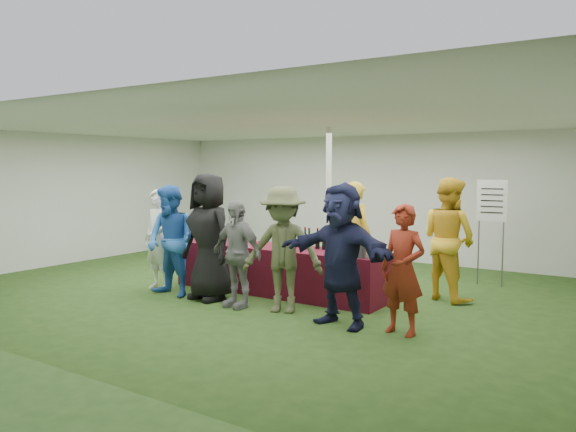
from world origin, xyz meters
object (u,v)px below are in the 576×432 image
Objects in this scene: wine_list_sign at (492,209)px; customer_6 at (403,269)px; customer_0 at (159,240)px; customer_3 at (237,254)px; customer_1 at (171,241)px; staff_back at (448,239)px; dump_bucket at (363,251)px; customer_2 at (208,237)px; customer_5 at (341,254)px; serving_table at (278,270)px; staff_pourer at (356,236)px; customer_4 at (283,250)px.

wine_list_sign is 3.50m from customer_6.
customer_3 is (1.78, -0.19, -0.06)m from customer_0.
customer_3 is (1.27, 0.03, -0.09)m from customer_1.
staff_back is 3.20m from customer_3.
dump_bucket is 2.35m from customer_2.
dump_bucket is at bearing 106.68° from customer_5.
customer_3 is (0.65, -0.13, -0.19)m from customer_2.
staff_back reaches higher than serving_table.
staff_pourer reaches higher than customer_3.
customer_4 is at bearing -179.43° from customer_5.
customer_0 is at bearing -143.33° from wine_list_sign.
serving_table is 2.28× the size of customer_6.
customer_6 is at bearing -21.67° from serving_table.
customer_0 is at bearing -169.23° from dump_bucket.
staff_pourer is 2.96m from customer_1.
customer_1 is at bearing 166.47° from customer_4.
customer_4 is at bearing -120.24° from wine_list_sign.
customer_5 is at bearing 5.87° from customer_2.
customer_0 is 1.05× the size of customer_6.
staff_pourer is 1.15× the size of customer_3.
customer_2 reaches higher than staff_pourer.
customer_3 is (-1.59, -0.83, -0.07)m from dump_bucket.
staff_back is at bearing 34.82° from customer_1.
serving_table is 1.39m from staff_pourer.
customer_2 reaches higher than customer_5.
customer_3 is 2.50m from customer_6.
customer_5 reaches higher than dump_bucket.
serving_table is at bearing 96.97° from customer_3.
staff_back is at bearing 101.65° from customer_6.
customer_5 is (0.11, -0.86, 0.07)m from dump_bucket.
customer_6 is (3.77, 0.09, -0.08)m from customer_1.
staff_pourer reaches higher than customer_4.
customer_1 is 1.28m from customer_3.
dump_bucket reaches higher than serving_table.
customer_2 is at bearing -134.59° from wine_list_sign.
customer_1 is at bearing -170.48° from customer_5.
wine_list_sign is 1.14× the size of customer_6.
staff_back is at bearing -101.62° from wine_list_sign.
customer_2 is 0.69m from customer_3.
dump_bucket is 1.19m from customer_6.
serving_table is 2.09m from customer_5.
wine_list_sign is (2.70, 2.46, 0.94)m from serving_table.
customer_3 is at bearing 85.63° from staff_pourer.
customer_0 is at bearing 49.94° from staff_back.
wine_list_sign is 1.04× the size of customer_1.
serving_table is 2.69m from staff_back.
customer_6 is (4.28, -0.13, -0.04)m from customer_0.
staff_back is (-0.29, -1.40, -0.39)m from wine_list_sign.
customer_5 is (2.97, 0.01, 0.04)m from customer_1.
dump_bucket is 3.43m from customer_0.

